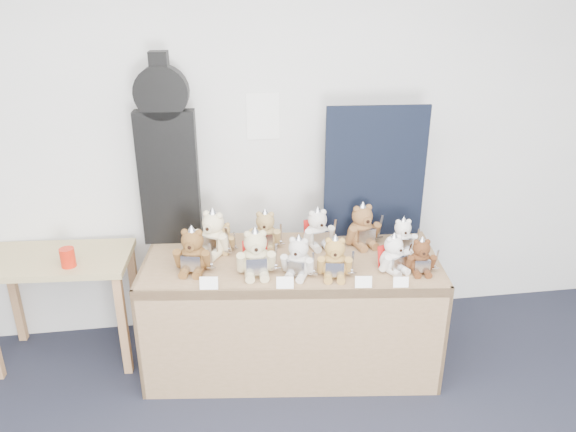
{
  "coord_description": "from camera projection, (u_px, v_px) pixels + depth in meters",
  "views": [
    {
      "loc": [
        -0.08,
        -1.02,
        2.32
      ],
      "look_at": [
        0.36,
        1.86,
        1.06
      ],
      "focal_mm": 35.0,
      "sensor_mm": 36.0,
      "label": 1
    }
  ],
  "objects": [
    {
      "name": "side_table",
      "position": [
        60.0,
        275.0,
        3.49
      ],
      "size": [
        0.91,
        0.55,
        0.73
      ],
      "rotation": [
        0.0,
        0.0,
        -0.08
      ],
      "color": "tan",
      "rests_on": "floor"
    },
    {
      "name": "teddy_front_left",
      "position": [
        256.0,
        254.0,
        3.18
      ],
      "size": [
        0.25,
        0.21,
        0.31
      ],
      "rotation": [
        0.0,
        0.0,
        -0.03
      ],
      "color": "#C5B78B",
      "rests_on": "display_table"
    },
    {
      "name": "teddy_back_left",
      "position": [
        213.0,
        234.0,
        3.42
      ],
      "size": [
        0.25,
        0.25,
        0.31
      ],
      "rotation": [
        0.0,
        0.0,
        -0.53
      ],
      "color": "beige",
      "rests_on": "display_table"
    },
    {
      "name": "teddy_back_far_left",
      "position": [
        223.0,
        238.0,
        3.47
      ],
      "size": [
        0.17,
        0.16,
        0.21
      ],
      "rotation": [
        0.0,
        0.0,
        -0.27
      ],
      "color": "#A7844E",
      "rests_on": "display_table"
    },
    {
      "name": "entry_card_b",
      "position": [
        285.0,
        283.0,
        3.05
      ],
      "size": [
        0.1,
        0.03,
        0.07
      ],
      "primitive_type": "cube",
      "rotation": [
        -0.24,
        0.0,
        -0.13
      ],
      "color": "white",
      "rests_on": "display_table"
    },
    {
      "name": "teddy_back_right",
      "position": [
        362.0,
        227.0,
        3.52
      ],
      "size": [
        0.26,
        0.23,
        0.31
      ],
      "rotation": [
        0.0,
        0.0,
        0.22
      ],
      "color": "brown",
      "rests_on": "display_table"
    },
    {
      "name": "teddy_front_far_right",
      "position": [
        393.0,
        255.0,
        3.22
      ],
      "size": [
        0.21,
        0.2,
        0.25
      ],
      "rotation": [
        0.0,
        0.0,
        0.41
      ],
      "color": "silver",
      "rests_on": "display_table"
    },
    {
      "name": "teddy_back_centre_left",
      "position": [
        265.0,
        231.0,
        3.49
      ],
      "size": [
        0.22,
        0.2,
        0.27
      ],
      "rotation": [
        0.0,
        0.0,
        -0.2
      ],
      "color": "#A38651",
      "rests_on": "display_table"
    },
    {
      "name": "red_cup",
      "position": [
        68.0,
        257.0,
        3.31
      ],
      "size": [
        0.09,
        0.09,
        0.12
      ],
      "primitive_type": "cylinder",
      "color": "red",
      "rests_on": "side_table"
    },
    {
      "name": "entry_card_c",
      "position": [
        363.0,
        282.0,
        3.06
      ],
      "size": [
        0.09,
        0.03,
        0.07
      ],
      "primitive_type": "cube",
      "rotation": [
        -0.24,
        0.0,
        -0.13
      ],
      "color": "white",
      "rests_on": "display_table"
    },
    {
      "name": "entry_card_a",
      "position": [
        209.0,
        283.0,
        3.05
      ],
      "size": [
        0.1,
        0.03,
        0.07
      ],
      "primitive_type": "cube",
      "rotation": [
        -0.24,
        0.0,
        -0.13
      ],
      "color": "white",
      "rests_on": "display_table"
    },
    {
      "name": "display_table",
      "position": [
        291.0,
        287.0,
        3.39
      ],
      "size": [
        1.86,
        0.96,
        0.74
      ],
      "rotation": [
        0.0,
        0.0,
        -0.13
      ],
      "color": "brown",
      "rests_on": "floor"
    },
    {
      "name": "teddy_front_end",
      "position": [
        421.0,
        257.0,
        3.21
      ],
      "size": [
        0.19,
        0.16,
        0.23
      ],
      "rotation": [
        0.0,
        0.0,
        -0.11
      ],
      "color": "#53301C",
      "rests_on": "display_table"
    },
    {
      "name": "room_shell",
      "position": [
        263.0,
        116.0,
        3.57
      ],
      "size": [
        6.0,
        6.0,
        6.0
      ],
      "color": "white",
      "rests_on": "floor"
    },
    {
      "name": "teddy_back_centre_right",
      "position": [
        318.0,
        230.0,
        3.51
      ],
      "size": [
        0.23,
        0.21,
        0.28
      ],
      "rotation": [
        0.0,
        0.0,
        0.2
      ],
      "color": "silver",
      "rests_on": "display_table"
    },
    {
      "name": "teddy_back_end",
      "position": [
        403.0,
        237.0,
        3.45
      ],
      "size": [
        0.2,
        0.16,
        0.24
      ],
      "rotation": [
        0.0,
        0.0,
        -0.04
      ],
      "color": "white",
      "rests_on": "display_table"
    },
    {
      "name": "teddy_front_right",
      "position": [
        335.0,
        259.0,
        3.15
      ],
      "size": [
        0.22,
        0.2,
        0.27
      ],
      "rotation": [
        0.0,
        0.0,
        -0.2
      ],
      "color": "#A2793D",
      "rests_on": "display_table"
    },
    {
      "name": "guitar_case",
      "position": [
        167.0,
        154.0,
        3.4
      ],
      "size": [
        0.37,
        0.14,
        1.18
      ],
      "rotation": [
        0.0,
        0.0,
        -0.09
      ],
      "color": "black",
      "rests_on": "display_table"
    },
    {
      "name": "teddy_front_far_left",
      "position": [
        193.0,
        252.0,
        3.21
      ],
      "size": [
        0.24,
        0.22,
        0.3
      ],
      "rotation": [
        0.0,
        0.0,
        -0.23
      ],
      "color": "brown",
      "rests_on": "display_table"
    },
    {
      "name": "navy_board",
      "position": [
        375.0,
        173.0,
        3.54
      ],
      "size": [
        0.64,
        0.06,
        0.86
      ],
      "primitive_type": "cube",
      "rotation": [
        0.0,
        0.0,
        -0.07
      ],
      "color": "black",
      "rests_on": "display_table"
    },
    {
      "name": "entry_card_d",
      "position": [
        401.0,
        282.0,
        3.07
      ],
      "size": [
        0.09,
        0.03,
        0.06
      ],
      "primitive_type": "cube",
      "rotation": [
        -0.24,
        0.0,
        -0.13
      ],
      "color": "white",
      "rests_on": "display_table"
    },
    {
      "name": "teddy_front_centre",
      "position": [
        298.0,
        258.0,
        3.17
      ],
      "size": [
        0.21,
        0.21,
        0.27
      ],
      "rotation": [
        0.0,
        0.0,
        -0.44
      ],
      "color": "beige",
      "rests_on": "display_table"
    }
  ]
}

